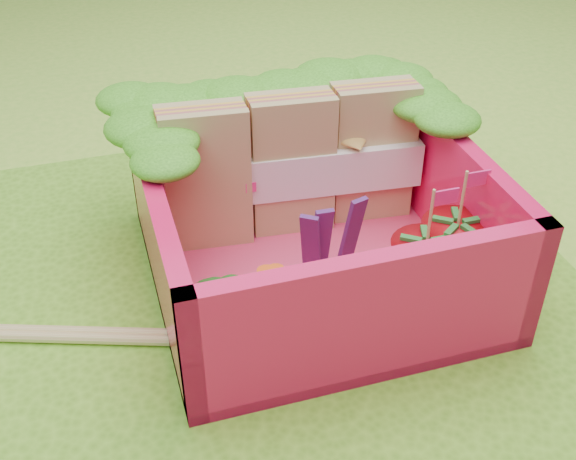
# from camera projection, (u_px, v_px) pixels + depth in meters

# --- Properties ---
(ground) EXTENTS (14.00, 14.00, 0.00)m
(ground) POSITION_uv_depth(u_px,v_px,m) (265.00, 292.00, 3.00)
(ground) COLOR #8AD53C
(ground) RESTS_ON ground
(placemat) EXTENTS (2.60, 2.60, 0.03)m
(placemat) POSITION_uv_depth(u_px,v_px,m) (265.00, 289.00, 2.99)
(placemat) COLOR #63AB26
(placemat) RESTS_ON ground
(bento_floor) EXTENTS (1.30, 1.30, 0.05)m
(bento_floor) POSITION_uv_depth(u_px,v_px,m) (312.00, 269.00, 3.04)
(bento_floor) COLOR #EE3C6C
(bento_floor) RESTS_ON placemat
(bento_box) EXTENTS (1.30, 1.30, 0.55)m
(bento_box) POSITION_uv_depth(u_px,v_px,m) (314.00, 220.00, 2.89)
(bento_box) COLOR #FF1556
(bento_box) RESTS_ON placemat
(lettuce_ruffle) EXTENTS (1.43, 0.83, 0.11)m
(lettuce_ruffle) POSITION_uv_depth(u_px,v_px,m) (278.00, 93.00, 3.08)
(lettuce_ruffle) COLOR #2D7D16
(lettuce_ruffle) RESTS_ON bento_box
(sandwich_stack) EXTENTS (1.15, 0.27, 0.63)m
(sandwich_stack) POSITION_uv_depth(u_px,v_px,m) (292.00, 165.00, 3.09)
(sandwich_stack) COLOR tan
(sandwich_stack) RESTS_ON bento_floor
(broccoli) EXTENTS (0.31, 0.31, 0.25)m
(broccoli) POSITION_uv_depth(u_px,v_px,m) (219.00, 309.00, 2.54)
(broccoli) COLOR #618F45
(broccoli) RESTS_ON bento_floor
(carrot_sticks) EXTENTS (0.11, 0.08, 0.27)m
(carrot_sticks) POSITION_uv_depth(u_px,v_px,m) (271.00, 298.00, 2.65)
(carrot_sticks) COLOR #FF5915
(carrot_sticks) RESTS_ON bento_floor
(purple_wedges) EXTENTS (0.26, 0.10, 0.38)m
(purple_wedges) POSITION_uv_depth(u_px,v_px,m) (328.00, 243.00, 2.83)
(purple_wedges) COLOR #471857
(purple_wedges) RESTS_ON bento_floor
(strawberry_left) EXTENTS (0.27, 0.27, 0.51)m
(strawberry_left) POSITION_uv_depth(u_px,v_px,m) (423.00, 271.00, 2.76)
(strawberry_left) COLOR red
(strawberry_left) RESTS_ON bento_floor
(strawberry_right) EXTENTS (0.28, 0.28, 0.52)m
(strawberry_right) POSITION_uv_depth(u_px,v_px,m) (453.00, 253.00, 2.85)
(strawberry_right) COLOR red
(strawberry_right) RESTS_ON bento_floor
(snap_peas) EXTENTS (0.60, 0.49, 0.05)m
(snap_peas) POSITION_uv_depth(u_px,v_px,m) (422.00, 277.00, 2.92)
(snap_peas) COLOR #6CBA3A
(snap_peas) RESTS_ON bento_floor
(chopsticks) EXTENTS (2.06, 0.75, 0.04)m
(chopsticks) POSITION_uv_depth(u_px,v_px,m) (14.00, 333.00, 2.73)
(chopsticks) COLOR tan
(chopsticks) RESTS_ON placemat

